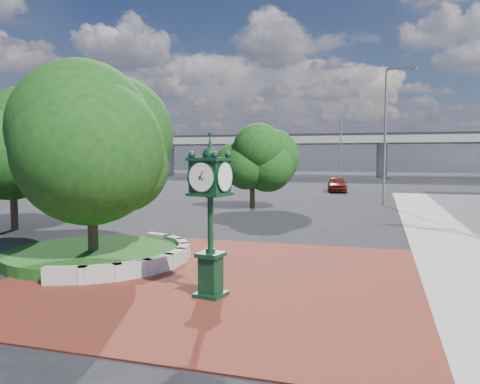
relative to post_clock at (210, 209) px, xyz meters
name	(u,v)px	position (x,y,z in m)	size (l,w,h in m)	color
ground	(226,270)	(-0.54, 2.91, -2.35)	(200.00, 200.00, 0.00)	black
plaza	(216,277)	(-0.54, 1.91, -2.33)	(12.00, 12.00, 0.04)	maroon
planter_wall	(151,257)	(-3.25, 2.91, -2.08)	(2.96, 6.77, 0.54)	#9E9B93
grass_bed	(94,255)	(-5.54, 2.91, -2.15)	(6.10, 6.10, 0.40)	#134313
overpass	(351,140)	(-0.75, 72.91, 4.19)	(90.00, 12.00, 7.50)	#9E9B93
tree_planter	(91,156)	(-5.54, 2.91, 1.37)	(5.20, 5.20, 6.33)	#38281C
tree_northwest	(12,148)	(-13.54, 7.91, 1.77)	(5.60, 5.60, 6.93)	#38281C
tree_street	(252,163)	(-4.54, 20.91, 0.88)	(4.40, 4.40, 5.45)	#38281C
post_clock	(210,209)	(0.00, 0.00, 0.00)	(1.02, 1.02, 4.28)	black
parked_car	(337,184)	(-0.06, 38.28, -1.55)	(1.89, 4.70, 1.60)	maroon
street_lamp_near	(389,126)	(4.75, 25.37, 3.63)	(2.19, 1.02, 10.20)	slate
street_lamp_far	(342,147)	(-0.27, 47.46, 2.46)	(1.84, 0.23, 8.21)	slate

